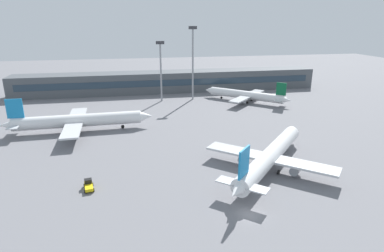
{
  "coord_description": "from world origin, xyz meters",
  "views": [
    {
      "loc": [
        -18.97,
        -44.53,
        31.22
      ],
      "look_at": [
        -2.04,
        40.0,
        3.0
      ],
      "focal_mm": 30.41,
      "sensor_mm": 36.0,
      "label": 1
    }
  ],
  "objects_px": {
    "airplane_mid": "(79,121)",
    "floodlight_tower_east": "(161,67)",
    "floodlight_tower_west": "(193,59)",
    "airplane_far": "(245,95)",
    "baggage_tug_yellow": "(89,185)",
    "airplane_near": "(271,155)"
  },
  "relations": [
    {
      "from": "baggage_tug_yellow",
      "to": "airplane_mid",
      "type": "bearing_deg",
      "value": 99.16
    },
    {
      "from": "airplane_mid",
      "to": "floodlight_tower_east",
      "type": "height_order",
      "value": "floodlight_tower_east"
    },
    {
      "from": "airplane_near",
      "to": "airplane_far",
      "type": "relative_size",
      "value": 1.14
    },
    {
      "from": "floodlight_tower_east",
      "to": "airplane_mid",
      "type": "bearing_deg",
      "value": -130.09
    },
    {
      "from": "floodlight_tower_west",
      "to": "airplane_near",
      "type": "bearing_deg",
      "value": -86.79
    },
    {
      "from": "airplane_mid",
      "to": "floodlight_tower_west",
      "type": "distance_m",
      "value": 54.13
    },
    {
      "from": "airplane_near",
      "to": "floodlight_tower_west",
      "type": "bearing_deg",
      "value": 93.21
    },
    {
      "from": "airplane_mid",
      "to": "floodlight_tower_west",
      "type": "height_order",
      "value": "floodlight_tower_west"
    },
    {
      "from": "airplane_mid",
      "to": "baggage_tug_yellow",
      "type": "height_order",
      "value": "airplane_mid"
    },
    {
      "from": "airplane_mid",
      "to": "baggage_tug_yellow",
      "type": "bearing_deg",
      "value": -80.84
    },
    {
      "from": "floodlight_tower_east",
      "to": "airplane_near",
      "type": "bearing_deg",
      "value": -76.02
    },
    {
      "from": "airplane_far",
      "to": "baggage_tug_yellow",
      "type": "height_order",
      "value": "airplane_far"
    },
    {
      "from": "airplane_far",
      "to": "floodlight_tower_west",
      "type": "xyz_separation_m",
      "value": [
        -19.56,
        8.51,
        13.76
      ]
    },
    {
      "from": "baggage_tug_yellow",
      "to": "floodlight_tower_east",
      "type": "xyz_separation_m",
      "value": [
        21.76,
        69.01,
        12.94
      ]
    },
    {
      "from": "floodlight_tower_west",
      "to": "floodlight_tower_east",
      "type": "height_order",
      "value": "floodlight_tower_west"
    },
    {
      "from": "airplane_near",
      "to": "floodlight_tower_east",
      "type": "distance_m",
      "value": 70.02
    },
    {
      "from": "airplane_near",
      "to": "airplane_mid",
      "type": "bearing_deg",
      "value": 142.2
    },
    {
      "from": "airplane_mid",
      "to": "floodlight_tower_east",
      "type": "bearing_deg",
      "value": 49.91
    },
    {
      "from": "floodlight_tower_west",
      "to": "airplane_far",
      "type": "bearing_deg",
      "value": -23.5
    },
    {
      "from": "airplane_near",
      "to": "floodlight_tower_east",
      "type": "height_order",
      "value": "floodlight_tower_east"
    },
    {
      "from": "airplane_near",
      "to": "floodlight_tower_east",
      "type": "bearing_deg",
      "value": 103.98
    },
    {
      "from": "baggage_tug_yellow",
      "to": "airplane_near",
      "type": "bearing_deg",
      "value": 2.75
    }
  ]
}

